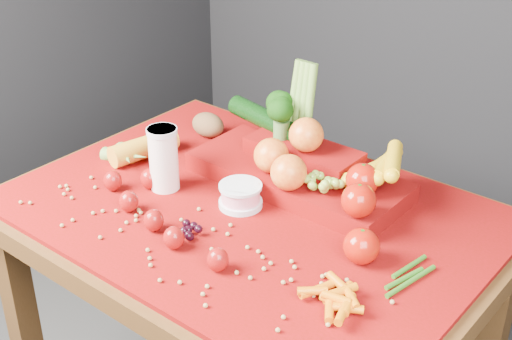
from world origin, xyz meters
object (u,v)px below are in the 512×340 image
Objects in this scene: produce_mound at (305,164)px; milk_glass at (163,157)px; yogurt_bowl at (241,195)px; table at (251,247)px.

milk_glass is at bearing -140.09° from produce_mound.
milk_glass is 0.33m from produce_mound.
table is at bearing 17.07° from yogurt_bowl.
yogurt_bowl is at bearing -110.60° from produce_mound.
milk_glass is (-0.21, -0.06, 0.19)m from table.
milk_glass is at bearing -165.68° from yogurt_bowl.
yogurt_bowl is (0.19, 0.05, -0.05)m from milk_glass.
table is 0.14m from yogurt_bowl.
produce_mound is (0.25, 0.21, -0.02)m from milk_glass.
produce_mound is (0.04, 0.15, 0.17)m from table.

